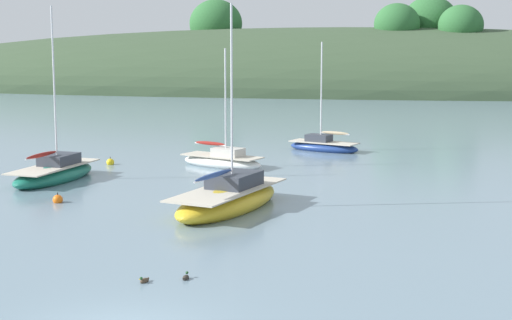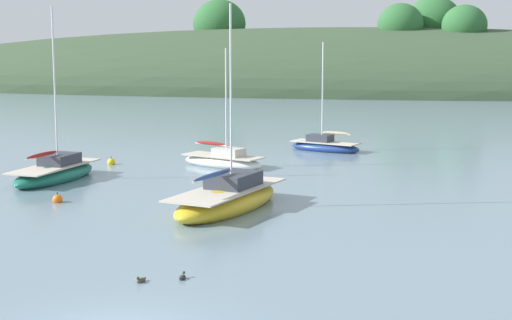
% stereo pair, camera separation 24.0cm
% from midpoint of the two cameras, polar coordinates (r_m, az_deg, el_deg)
% --- Properties ---
extents(far_shoreline_hill, '(150.00, 36.00, 21.22)m').
position_cam_midpoint_polar(far_shoreline_hill, '(110.75, 6.23, 5.07)').
color(far_shoreline_hill, '#384C33').
rests_on(far_shoreline_hill, ground).
extents(sailboat_navy_dinghy, '(4.94, 3.26, 6.94)m').
position_cam_midpoint_polar(sailboat_navy_dinghy, '(50.10, 4.72, 1.03)').
color(sailboat_navy_dinghy, navy).
rests_on(sailboat_navy_dinghy, ground).
extents(sailboat_red_portside, '(3.09, 6.44, 8.78)m').
position_cam_midpoint_polar(sailboat_red_portside, '(40.66, -14.41, -0.90)').
color(sailboat_red_portside, '#196B56').
rests_on(sailboat_red_portside, ground).
extents(sailboat_black_sloop, '(4.47, 7.66, 8.64)m').
position_cam_midpoint_polar(sailboat_black_sloop, '(32.79, -2.19, -2.81)').
color(sailboat_black_sloop, gold).
rests_on(sailboat_black_sloop, ground).
extents(sailboat_grey_yawl, '(5.27, 3.52, 6.64)m').
position_cam_midpoint_polar(sailboat_grey_yawl, '(43.80, -2.57, -0.04)').
color(sailboat_grey_yawl, white).
rests_on(sailboat_grey_yawl, ground).
extents(mooring_buoy_outer, '(0.44, 0.44, 0.54)m').
position_cam_midpoint_polar(mooring_buoy_outer, '(35.25, -14.21, -2.78)').
color(mooring_buoy_outer, orange).
rests_on(mooring_buoy_outer, ground).
extents(mooring_buoy_inner, '(0.44, 0.44, 0.54)m').
position_cam_midpoint_polar(mooring_buoy_inner, '(45.22, -10.55, -0.17)').
color(mooring_buoy_inner, yellow).
rests_on(mooring_buoy_inner, ground).
extents(duck_lead, '(0.19, 0.42, 0.24)m').
position_cam_midpoint_polar(duck_lead, '(23.60, -5.35, -8.38)').
color(duck_lead, '#2D2823').
rests_on(duck_lead, ground).
extents(duck_lone_right, '(0.29, 0.41, 0.24)m').
position_cam_midpoint_polar(duck_lone_right, '(23.45, -8.31, -8.55)').
color(duck_lone_right, '#473828').
rests_on(duck_lone_right, ground).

